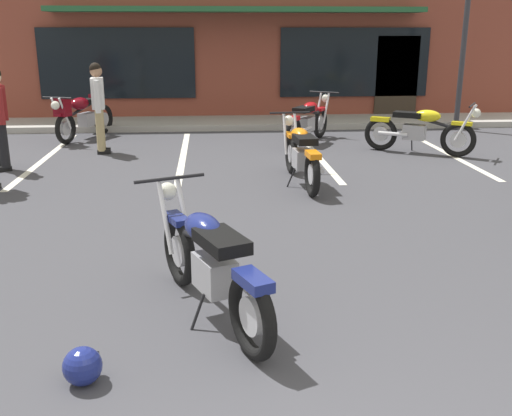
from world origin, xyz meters
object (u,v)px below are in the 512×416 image
at_px(motorcycle_blue_standard, 308,121).
at_px(helmet_on_pavement, 83,366).
at_px(motorcycle_black_cruiser, 420,129).
at_px(motorcycle_foreground_classic, 210,262).
at_px(motorcycle_red_sportbike, 301,154).
at_px(motorcycle_silver_naked, 82,114).
at_px(person_in_black_shirt, 98,103).

relative_size(motorcycle_blue_standard, helmet_on_pavement, 7.16).
distance_m(motorcycle_black_cruiser, helmet_on_pavement, 8.70).
height_order(motorcycle_foreground_classic, motorcycle_red_sportbike, same).
distance_m(motorcycle_silver_naked, motorcycle_blue_standard, 4.77).
relative_size(person_in_black_shirt, helmet_on_pavement, 6.44).
bearing_deg(person_in_black_shirt, motorcycle_foreground_classic, -73.58).
distance_m(motorcycle_red_sportbike, motorcycle_black_cruiser, 3.30).
height_order(motorcycle_black_cruiser, motorcycle_blue_standard, same).
height_order(motorcycle_foreground_classic, helmet_on_pavement, motorcycle_foreground_classic).
distance_m(motorcycle_red_sportbike, motorcycle_blue_standard, 3.38).
relative_size(motorcycle_blue_standard, person_in_black_shirt, 1.11).
xyz_separation_m(motorcycle_foreground_classic, helmet_on_pavement, (-0.85, -0.93, -0.33)).
bearing_deg(motorcycle_black_cruiser, motorcycle_red_sportbike, -141.01).
distance_m(motorcycle_foreground_classic, motorcycle_silver_naked, 8.79).
height_order(motorcycle_blue_standard, person_in_black_shirt, person_in_black_shirt).
distance_m(motorcycle_blue_standard, person_in_black_shirt, 4.15).
height_order(motorcycle_black_cruiser, helmet_on_pavement, motorcycle_black_cruiser).
distance_m(motorcycle_black_cruiser, person_in_black_shirt, 6.02).
bearing_deg(motorcycle_silver_naked, motorcycle_blue_standard, -9.93).
distance_m(motorcycle_red_sportbike, motorcycle_silver_naked, 5.79).
bearing_deg(motorcycle_foreground_classic, motorcycle_red_sportbike, 71.86).
height_order(motorcycle_red_sportbike, helmet_on_pavement, motorcycle_red_sportbike).
bearing_deg(helmet_on_pavement, motorcycle_black_cruiser, 56.48).
bearing_deg(motorcycle_foreground_classic, motorcycle_blue_standard, 74.88).
distance_m(person_in_black_shirt, helmet_on_pavement, 7.91).
bearing_deg(helmet_on_pavement, motorcycle_blue_standard, 71.22).
relative_size(motorcycle_foreground_classic, motorcycle_black_cruiser, 1.07).
relative_size(motorcycle_black_cruiser, person_in_black_shirt, 1.11).
distance_m(motorcycle_red_sportbike, helmet_on_pavement, 5.64).
distance_m(motorcycle_silver_naked, helmet_on_pavement, 9.50).
bearing_deg(motorcycle_red_sportbike, helmet_on_pavement, -113.37).
bearing_deg(motorcycle_blue_standard, person_in_black_shirt, -170.01).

